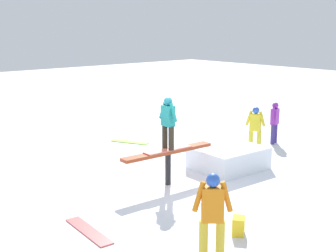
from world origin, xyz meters
TOP-DOWN VIEW (x-y plane):
  - ground_plane at (0.00, 0.00)m, footprint 60.00×60.00m
  - rail_feature at (0.00, 0.00)m, footprint 2.60×0.43m
  - snow_kicker_ramp at (-2.09, 0.12)m, footprint 1.88×1.60m
  - main_rider_on_rail at (0.00, 0.00)m, footprint 1.32×0.66m
  - bystander_yellow at (-4.03, -0.52)m, footprint 0.34×0.59m
  - bystander_orange at (2.01, 3.36)m, footprint 0.56×0.51m
  - bystander_purple at (-5.34, -0.74)m, footprint 0.61×0.29m
  - loose_snowboard_coral at (2.91, 1.01)m, footprint 0.41×1.49m
  - loose_snowboard_lime at (-1.82, -4.00)m, footprint 0.81×1.30m
  - backpack_on_snow at (0.87, 2.98)m, footprint 0.37×0.35m

SIDE VIEW (x-z plane):
  - ground_plane at x=0.00m, z-range 0.00..0.00m
  - loose_snowboard_coral at x=2.91m, z-range 0.00..0.02m
  - loose_snowboard_lime at x=-1.82m, z-range 0.00..0.02m
  - backpack_on_snow at x=0.87m, z-range 0.00..0.34m
  - snow_kicker_ramp at x=-2.09m, z-range 0.00..0.60m
  - rail_feature at x=0.00m, z-range 0.30..1.18m
  - bystander_purple at x=-5.34m, z-range 0.08..1.46m
  - bystander_yellow at x=-4.03m, z-range 0.09..1.49m
  - bystander_orange at x=2.01m, z-range 0.09..1.63m
  - main_rider_on_rail at x=0.00m, z-range 0.86..2.16m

